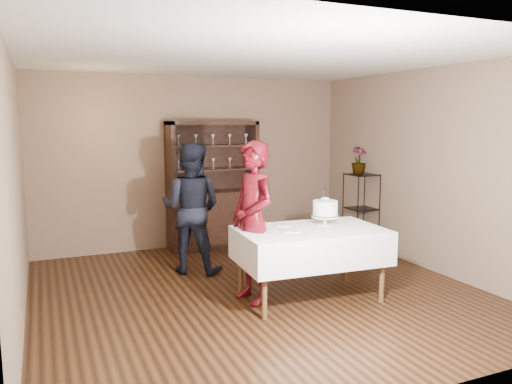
# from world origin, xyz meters

# --- Properties ---
(floor) EXTENTS (5.00, 5.00, 0.00)m
(floor) POSITION_xyz_m (0.00, 0.00, 0.00)
(floor) COLOR black
(floor) RESTS_ON ground
(ceiling) EXTENTS (5.00, 5.00, 0.00)m
(ceiling) POSITION_xyz_m (0.00, 0.00, 2.70)
(ceiling) COLOR silver
(ceiling) RESTS_ON back_wall
(back_wall) EXTENTS (5.00, 0.02, 2.70)m
(back_wall) POSITION_xyz_m (0.00, 2.50, 1.35)
(back_wall) COLOR #77604C
(back_wall) RESTS_ON floor
(wall_left) EXTENTS (0.02, 5.00, 2.70)m
(wall_left) POSITION_xyz_m (-2.50, 0.00, 1.35)
(wall_left) COLOR #77604C
(wall_left) RESTS_ON floor
(wall_right) EXTENTS (0.02, 5.00, 2.70)m
(wall_right) POSITION_xyz_m (2.50, 0.00, 1.35)
(wall_right) COLOR #77604C
(wall_right) RESTS_ON floor
(china_hutch) EXTENTS (1.40, 0.48, 2.00)m
(china_hutch) POSITION_xyz_m (0.20, 2.25, 0.66)
(china_hutch) COLOR black
(china_hutch) RESTS_ON floor
(plant_etagere) EXTENTS (0.42, 0.42, 1.20)m
(plant_etagere) POSITION_xyz_m (2.28, 1.20, 0.65)
(plant_etagere) COLOR black
(plant_etagere) RESTS_ON floor
(cake_table) EXTENTS (1.67, 1.09, 0.81)m
(cake_table) POSITION_xyz_m (0.46, -0.41, 0.62)
(cake_table) COLOR silver
(cake_table) RESTS_ON floor
(woman) EXTENTS (0.54, 0.72, 1.79)m
(woman) POSITION_xyz_m (-0.16, -0.22, 0.90)
(woman) COLOR #310405
(woman) RESTS_ON floor
(man) EXTENTS (1.06, 1.01, 1.72)m
(man) POSITION_xyz_m (-0.48, 1.11, 0.86)
(man) COLOR black
(man) RESTS_ON floor
(cake) EXTENTS (0.37, 0.37, 0.44)m
(cake) POSITION_xyz_m (0.73, -0.28, 0.98)
(cake) COLOR white
(cake) RESTS_ON cake_table
(plate_near) EXTENTS (0.25, 0.25, 0.01)m
(plate_near) POSITION_xyz_m (0.19, -0.45, 0.82)
(plate_near) COLOR white
(plate_near) RESTS_ON cake_table
(plate_far) EXTENTS (0.19, 0.19, 0.01)m
(plate_far) POSITION_xyz_m (0.25, -0.14, 0.82)
(plate_far) COLOR white
(plate_far) RESTS_ON cake_table
(potted_plant) EXTENTS (0.24, 0.24, 0.42)m
(potted_plant) POSITION_xyz_m (2.23, 1.22, 1.40)
(potted_plant) COLOR #46612E
(potted_plant) RESTS_ON plant_etagere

